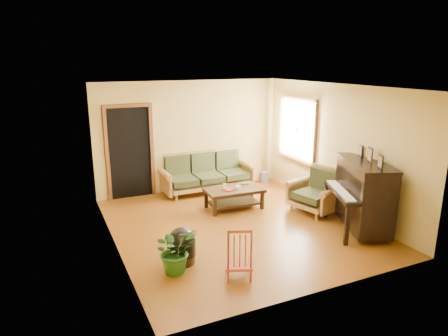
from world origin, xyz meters
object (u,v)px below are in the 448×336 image
piano (363,196)px  armchair (315,191)px  sofa (208,172)px  ceramic_crock (265,177)px  footstool (182,250)px  red_chair (239,251)px  potted_plant (175,250)px  coffee_table (234,199)px

piano → armchair: bearing=125.4°
piano → sofa: bearing=140.5°
sofa → ceramic_crock: bearing=1.9°
piano → footstool: bearing=-160.5°
piano → red_chair: bearing=-146.1°
sofa → footstool: 3.53m
ceramic_crock → armchair: bearing=-93.8°
piano → potted_plant: bearing=-156.6°
sofa → piano: 3.71m
sofa → armchair: (1.47, -2.18, -0.00)m
potted_plant → armchair: bearing=18.6°
red_chair → ceramic_crock: 4.76m
sofa → armchair: size_ratio=2.34×
sofa → coffee_table: 1.34m
coffee_table → red_chair: (-1.16, -2.52, 0.18)m
footstool → ceramic_crock: (3.32, 3.16, -0.08)m
red_chair → potted_plant: bearing=167.8°
armchair → ceramic_crock: size_ratio=3.46×
potted_plant → red_chair: bearing=-33.4°
armchair → footstool: bearing=-179.6°
sofa → potted_plant: bearing=-120.1°
piano → ceramic_crock: bearing=114.5°
armchair → piano: bearing=-92.9°
potted_plant → footstool: bearing=53.5°
coffee_table → armchair: 1.68m
ceramic_crock → potted_plant: 4.87m
coffee_table → potted_plant: 2.79m
ceramic_crock → potted_plant: size_ratio=0.38×
coffee_table → sofa: bearing=92.7°
armchair → red_chair: size_ratio=1.16×
armchair → sofa: bearing=108.6°
armchair → footstool: (-3.17, -0.90, -0.25)m
piano → potted_plant: size_ratio=2.11×
ceramic_crock → potted_plant: potted_plant is taller
armchair → footstool: armchair is taller
coffee_table → ceramic_crock: (1.56, 1.38, -0.08)m
footstool → ceramic_crock: size_ratio=1.68×
armchair → coffee_table: bearing=132.8°
sofa → piano: piano is taller
sofa → red_chair: size_ratio=2.72×
sofa → footstool: sofa is taller
red_chair → potted_plant: 0.94m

